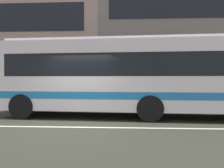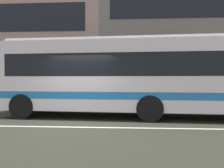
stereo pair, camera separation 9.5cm
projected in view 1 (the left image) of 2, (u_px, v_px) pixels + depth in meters
The scene contains 5 objects.
ground_plane at pixel (70, 127), 8.25m from camera, with size 160.00×160.00×0.00m, color #313127.
lane_centre_line at pixel (70, 127), 8.25m from camera, with size 60.00×0.16×0.01m, color silver.
hedge_row_far at pixel (98, 96), 14.30m from camera, with size 20.39×1.10×1.18m, color #326437.
apartment_block_right at pixel (218, 29), 24.13m from camera, with size 22.21×11.43×12.85m.
transit_bus at pixel (134, 75), 10.46m from camera, with size 10.91×3.31×3.23m.
Camera 1 is at (1.90, -8.12, 1.60)m, focal length 40.02 mm.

